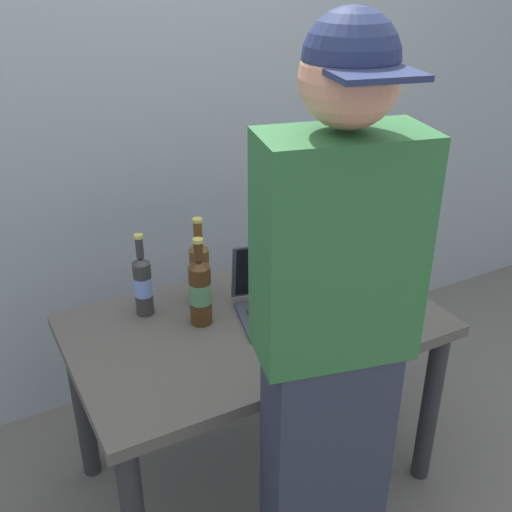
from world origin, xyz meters
name	(u,v)px	position (x,y,z in m)	size (l,w,h in m)	color
ground_plane	(256,472)	(0.00, 0.00, 0.00)	(8.00, 8.00, 0.00)	slate
desk	(256,346)	(0.00, 0.00, 0.61)	(1.26, 0.75, 0.71)	#56514C
laptop	(287,297)	(0.13, 0.01, 0.76)	(0.41, 0.37, 0.23)	#383D4C
beer_bottle_brown	(200,290)	(-0.17, 0.08, 0.84)	(0.08, 0.08, 0.32)	#472B14
beer_bottle_dark	(143,284)	(-0.32, 0.23, 0.83)	(0.06, 0.06, 0.30)	#333333
beer_bottle_green	(200,271)	(-0.11, 0.21, 0.84)	(0.07, 0.07, 0.33)	brown
person_figure	(331,360)	(-0.07, -0.54, 0.93)	(0.41, 0.33, 1.77)	#2D3347
back_wall	(161,102)	(0.00, 0.81, 1.30)	(6.00, 0.10, 2.60)	#99A3AD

